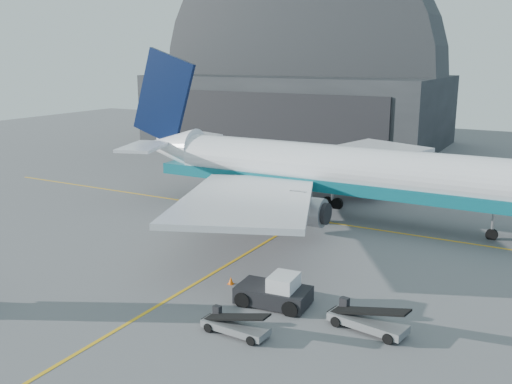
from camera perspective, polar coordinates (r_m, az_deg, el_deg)
The scene contains 8 objects.
ground at distance 39.21m, azimuth -7.44°, elevation -9.85°, with size 200.00×200.00×0.00m, color #565659.
taxi_lines at distance 49.24m, azimuth 1.38°, elevation -4.79°, with size 80.00×42.12×0.02m.
hangar at distance 103.54m, azimuth 4.21°, elevation 10.21°, with size 50.00×28.30×28.00m.
airliner at distance 56.09m, azimuth 6.57°, elevation 2.25°, with size 46.84×45.42×16.44m.
pushback_tug at distance 36.77m, azimuth 1.95°, elevation -10.02°, with size 4.79×3.05×2.12m.
belt_loader_a at distance 33.34m, azimuth -2.12°, elevation -13.19°, with size 4.27×1.65×1.62m.
belt_loader_b at distance 34.29m, azimuth 11.02°, elevation -12.52°, with size 4.96×2.33×1.86m.
traffic_cone at distance 40.03m, azimuth -2.53°, elevation -8.85°, with size 0.37×0.37×0.53m.
Camera 1 is at (21.78, -28.70, 15.49)m, focal length 40.00 mm.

